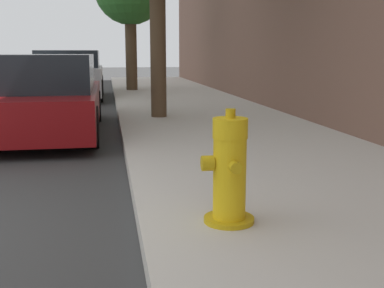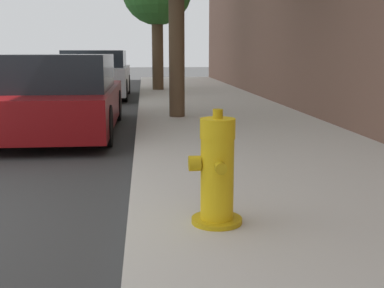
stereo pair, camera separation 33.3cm
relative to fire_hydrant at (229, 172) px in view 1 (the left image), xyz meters
The scene contains 4 objects.
sidewalk_slab 1.13m from the fire_hydrant, 13.03° to the left, with size 3.28×40.00×0.15m.
fire_hydrant is the anchor object (origin of this frame).
parked_car_near 5.35m from the fire_hydrant, 110.94° to the left, with size 1.89×4.34×1.31m.
parked_car_mid 11.47m from the fire_hydrant, 99.47° to the left, with size 1.87×4.02×1.39m.
Camera 1 is at (2.01, -3.42, 1.35)m, focal length 45.00 mm.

